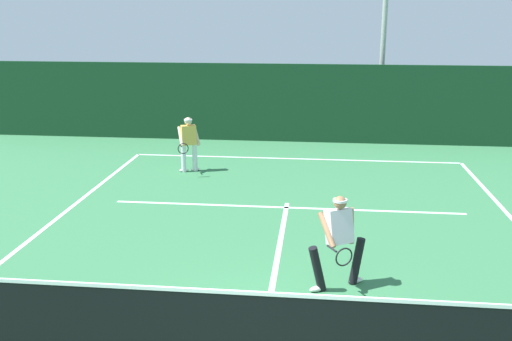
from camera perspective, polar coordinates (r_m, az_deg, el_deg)
name	(u,v)px	position (r m, az deg, el deg)	size (l,w,h in m)	color
court_line_baseline_far	(295,159)	(17.47, 3.88, 1.17)	(9.76, 0.10, 0.01)	white
court_line_service	(286,207)	(13.16, 3.02, -3.67)	(7.95, 0.10, 0.01)	white
court_line_centre	(277,260)	(10.48, 2.08, -8.84)	(0.10, 6.40, 0.01)	white
tennis_net	(258,328)	(7.40, 0.22, -15.32)	(10.69, 0.09, 1.12)	#1E4723
player_near	(339,239)	(9.27, 8.17, -6.68)	(0.97, 1.05, 1.55)	black
player_far	(189,142)	(15.97, -6.68, 2.79)	(0.66, 0.90, 1.52)	silver
back_fence_windscreen	(299,103)	(19.57, 4.27, 6.63)	(22.16, 0.12, 2.63)	#13371F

